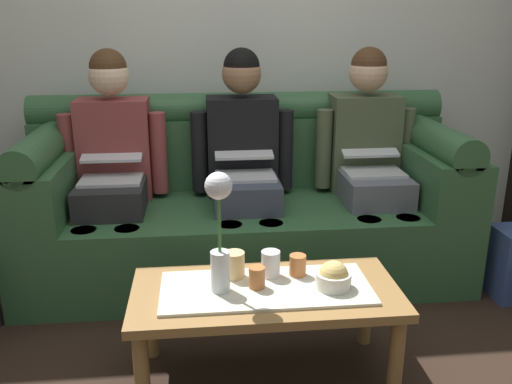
# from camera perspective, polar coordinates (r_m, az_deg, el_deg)

# --- Properties ---
(back_wall_patterned) EXTENTS (6.00, 0.12, 2.90)m
(back_wall_patterned) POSITION_cam_1_polar(r_m,az_deg,el_deg) (3.40, -2.18, 19.02)
(back_wall_patterned) COLOR silver
(back_wall_patterned) RESTS_ON ground_plane
(couch) EXTENTS (2.33, 0.88, 0.96)m
(couch) POSITION_cam_1_polar(r_m,az_deg,el_deg) (3.05, -1.26, -1.54)
(couch) COLOR #2D5633
(couch) RESTS_ON ground_plane
(person_left) EXTENTS (0.56, 0.67, 1.22)m
(person_left) POSITION_cam_1_polar(r_m,az_deg,el_deg) (2.99, -14.64, 3.26)
(person_left) COLOR #232326
(person_left) RESTS_ON ground_plane
(person_middle) EXTENTS (0.56, 0.67, 1.22)m
(person_middle) POSITION_cam_1_polar(r_m,az_deg,el_deg) (2.96, -1.29, 3.72)
(person_middle) COLOR #383D4C
(person_middle) RESTS_ON ground_plane
(person_right) EXTENTS (0.56, 0.67, 1.22)m
(person_right) POSITION_cam_1_polar(r_m,az_deg,el_deg) (3.09, 11.61, 3.98)
(person_right) COLOR #595B66
(person_right) RESTS_ON ground_plane
(coffee_table) EXTENTS (1.02, 0.48, 0.40)m
(coffee_table) POSITION_cam_1_polar(r_m,az_deg,el_deg) (2.15, 1.02, -11.21)
(coffee_table) COLOR olive
(coffee_table) RESTS_ON ground_plane
(flower_vase) EXTENTS (0.10, 0.10, 0.46)m
(flower_vase) POSITION_cam_1_polar(r_m,az_deg,el_deg) (1.99, -3.82, -3.54)
(flower_vase) COLOR silver
(flower_vase) RESTS_ON coffee_table
(snack_bowl) EXTENTS (0.14, 0.14, 0.11)m
(snack_bowl) POSITION_cam_1_polar(r_m,az_deg,el_deg) (2.12, 8.03, -8.75)
(snack_bowl) COLOR silver
(snack_bowl) RESTS_ON coffee_table
(cup_near_left) EXTENTS (0.06, 0.06, 0.08)m
(cup_near_left) POSITION_cam_1_polar(r_m,az_deg,el_deg) (2.10, 0.09, -8.84)
(cup_near_left) COLOR #B26633
(cup_near_left) RESTS_ON coffee_table
(cup_near_right) EXTENTS (0.07, 0.07, 0.08)m
(cup_near_right) POSITION_cam_1_polar(r_m,az_deg,el_deg) (2.20, 4.34, -7.57)
(cup_near_right) COLOR #B26633
(cup_near_right) RESTS_ON coffee_table
(cup_far_center) EXTENTS (0.08, 0.08, 0.10)m
(cup_far_center) POSITION_cam_1_polar(r_m,az_deg,el_deg) (2.18, 1.53, -7.43)
(cup_far_center) COLOR silver
(cup_far_center) RESTS_ON coffee_table
(cup_far_left) EXTENTS (0.08, 0.08, 0.10)m
(cup_far_left) POSITION_cam_1_polar(r_m,az_deg,el_deg) (2.18, -2.25, -7.54)
(cup_far_left) COLOR #DBB77A
(cup_far_left) RESTS_ON coffee_table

